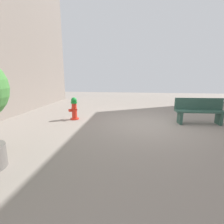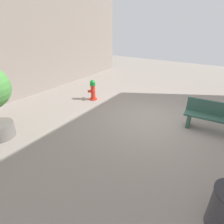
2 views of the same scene
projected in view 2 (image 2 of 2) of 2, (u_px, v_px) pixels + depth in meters
name	position (u px, v px, depth m)	size (l,w,h in m)	color
ground_plane	(153.00, 120.00, 6.32)	(23.40, 23.40, 0.00)	gray
fire_hydrant	(93.00, 90.00, 7.89)	(0.39, 0.39, 0.91)	red
bench_near	(215.00, 117.00, 5.50)	(1.77, 0.52, 0.95)	#33594C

